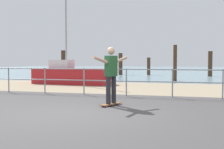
# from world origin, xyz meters

# --- Properties ---
(ground_plane) EXTENTS (24.00, 10.00, 0.04)m
(ground_plane) POSITION_xyz_m (0.00, -1.00, 0.00)
(ground_plane) COLOR #474444
(ground_plane) RESTS_ON ground
(beach_strip) EXTENTS (24.00, 6.00, 0.04)m
(beach_strip) POSITION_xyz_m (0.00, 7.00, 0.00)
(beach_strip) COLOR tan
(beach_strip) RESTS_ON ground
(sea_surface) EXTENTS (72.00, 50.00, 0.04)m
(sea_surface) POSITION_xyz_m (0.00, 35.00, 0.00)
(sea_surface) COLOR #75939E
(sea_surface) RESTS_ON ground
(railing_fence) EXTENTS (11.85, 0.05, 1.05)m
(railing_fence) POSITION_xyz_m (-0.55, 3.60, 0.70)
(railing_fence) COLOR gray
(railing_fence) RESTS_ON ground
(sailboat) EXTENTS (5.02, 1.76, 5.70)m
(sailboat) POSITION_xyz_m (-3.75, 8.15, 0.53)
(sailboat) COLOR #B21E23
(sailboat) RESTS_ON ground
(skateboard) EXTENTS (0.52, 0.81, 0.08)m
(skateboard) POSITION_xyz_m (0.33, 1.27, 0.07)
(skateboard) COLOR brown
(skateboard) RESTS_ON ground
(skateboarder) EXTENTS (0.70, 1.34, 1.65)m
(skateboarder) POSITION_xyz_m (0.33, 1.27, 1.02)
(skateboarder) COLOR #26262B
(skateboarder) RESTS_ON skateboard
(groyne_post_0) EXTENTS (0.34, 0.34, 2.12)m
(groyne_post_0) POSITION_xyz_m (-6.35, 12.40, 1.06)
(groyne_post_0) COLOR #422D1E
(groyne_post_0) RESTS_ON ground
(groyne_post_1) EXTENTS (0.39, 0.39, 2.10)m
(groyne_post_1) POSITION_xyz_m (-3.65, 19.41, 1.05)
(groyne_post_1) COLOR #422D1E
(groyne_post_1) RESTS_ON ground
(groyne_post_2) EXTENTS (0.31, 0.31, 1.67)m
(groyne_post_2) POSITION_xyz_m (-0.96, 19.50, 0.83)
(groyne_post_2) COLOR #422D1E
(groyne_post_2) RESTS_ON ground
(groyne_post_3) EXTENTS (0.24, 0.24, 2.39)m
(groyne_post_3) POSITION_xyz_m (1.74, 12.09, 1.19)
(groyne_post_3) COLOR #422D1E
(groyne_post_3) RESTS_ON ground
(groyne_post_4) EXTENTS (0.37, 0.37, 2.18)m
(groyne_post_4) POSITION_xyz_m (4.44, 18.63, 1.09)
(groyne_post_4) COLOR #422D1E
(groyne_post_4) RESTS_ON ground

